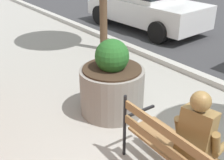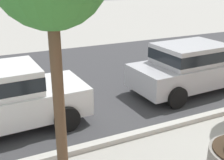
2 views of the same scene
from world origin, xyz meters
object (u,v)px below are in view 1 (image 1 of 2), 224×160
Objects in this scene: parked_car_white at (145,2)px; bronze_statue_seated at (201,142)px; park_bench at (182,154)px; concrete_planter at (112,85)px.

bronze_statue_seated is at bearing -38.21° from parked_car_white.
parked_car_white is (-5.48, 4.31, 0.17)m from bronze_statue_seated.
park_bench is 1.33× the size of bronze_statue_seated.
concrete_planter is (-1.91, 0.47, -0.04)m from park_bench.
parked_car_white is at bearing 140.01° from park_bench.
concrete_planter is 0.32× the size of parked_car_white.
park_bench is at bearing -13.74° from concrete_planter.
parked_car_white is at bearing 130.66° from concrete_planter.
concrete_planter is (-1.99, 0.25, -0.16)m from bronze_statue_seated.
park_bench is 0.26m from bronze_statue_seated.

